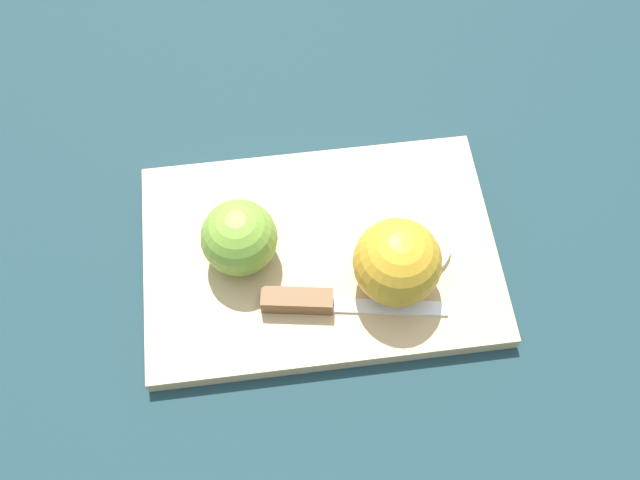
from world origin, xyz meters
TOP-DOWN VIEW (x-y plane):
  - ground_plane at (0.00, 0.00)m, footprint 4.00×4.00m
  - cutting_board at (0.00, 0.00)m, footprint 0.36×0.27m
  - apple_half_left at (-0.07, 0.01)m, footprint 0.07×0.07m
  - apple_half_right at (0.06, -0.05)m, footprint 0.08×0.08m
  - knife at (-0.02, -0.05)m, footprint 0.17×0.06m
  - apple_slice at (0.09, -0.02)m, footprint 0.07×0.07m

SIDE VIEW (x-z plane):
  - ground_plane at x=0.00m, z-range 0.00..0.00m
  - cutting_board at x=0.00m, z-range 0.00..0.02m
  - apple_slice at x=0.09m, z-range 0.02..0.02m
  - knife at x=-0.02m, z-range 0.02..0.03m
  - apple_half_left at x=-0.07m, z-range 0.02..0.09m
  - apple_half_right at x=0.06m, z-range 0.02..0.10m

